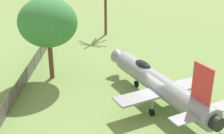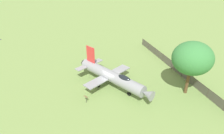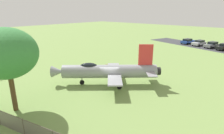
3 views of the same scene
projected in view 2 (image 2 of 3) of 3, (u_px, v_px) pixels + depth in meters
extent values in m
plane|color=#75934C|center=(111.00, 86.00, 30.74)|extent=(200.00, 200.00, 0.00)
cylinder|color=gray|center=(111.00, 76.00, 29.88)|extent=(9.39, 9.97, 1.71)
cone|color=gray|center=(147.00, 94.00, 25.89)|extent=(2.15, 2.16, 1.45)
cylinder|color=black|center=(85.00, 63.00, 33.67)|extent=(1.16, 1.14, 1.03)
ellipsoid|color=black|center=(124.00, 78.00, 27.94)|extent=(2.15, 2.23, 0.84)
cube|color=red|center=(91.00, 54.00, 31.61)|extent=(1.32, 1.42, 2.63)
cube|color=gray|center=(119.00, 70.00, 32.00)|extent=(3.67, 3.56, 0.16)
cube|color=gray|center=(96.00, 83.00, 28.69)|extent=(3.67, 3.56, 0.16)
cube|color=gray|center=(97.00, 61.00, 33.97)|extent=(2.07, 2.03, 0.10)
cube|color=gray|center=(81.00, 68.00, 31.74)|extent=(2.07, 2.03, 0.10)
cylinder|color=#A5A8AD|center=(129.00, 90.00, 28.10)|extent=(0.12, 0.12, 1.32)
cylinder|color=black|center=(129.00, 94.00, 28.41)|extent=(0.54, 0.56, 0.60)
cylinder|color=#A5A8AD|center=(112.00, 74.00, 32.00)|extent=(0.12, 0.12, 1.32)
cylinder|color=black|center=(112.00, 78.00, 32.31)|extent=(0.54, 0.56, 0.60)
cylinder|color=#A5A8AD|center=(98.00, 82.00, 30.01)|extent=(0.12, 0.12, 1.32)
cylinder|color=black|center=(98.00, 85.00, 30.33)|extent=(0.54, 0.56, 0.60)
cylinder|color=brown|center=(188.00, 81.00, 28.23)|extent=(0.45, 0.45, 4.13)
ellipsoid|color=#387F3D|center=(192.00, 58.00, 26.52)|extent=(5.53, 5.32, 4.60)
cylinder|color=#4C4238|center=(208.00, 93.00, 27.83)|extent=(0.08, 0.08, 1.49)
cylinder|color=#4C4238|center=(194.00, 82.00, 30.37)|extent=(0.08, 0.08, 1.49)
cylinder|color=#4C4238|center=(182.00, 73.00, 32.90)|extent=(0.08, 0.08, 1.49)
cylinder|color=#4C4238|center=(172.00, 65.00, 35.43)|extent=(0.08, 0.08, 1.49)
cylinder|color=#4C4238|center=(163.00, 58.00, 37.97)|extent=(0.08, 0.08, 1.49)
cylinder|color=#4C4238|center=(155.00, 52.00, 40.50)|extent=(0.08, 0.08, 1.49)
cylinder|color=#4C4238|center=(149.00, 46.00, 43.04)|extent=(0.08, 0.08, 1.49)
cylinder|color=#4C4238|center=(143.00, 41.00, 45.57)|extent=(0.08, 0.08, 1.49)
cylinder|color=#4C4238|center=(177.00, 65.00, 33.84)|extent=(6.72, 26.44, 0.05)
cube|color=#59544C|center=(177.00, 68.00, 34.17)|extent=(6.69, 26.43, 1.43)
ellipsoid|color=#2D7033|center=(175.00, 59.00, 37.53)|extent=(1.13, 1.02, 1.30)
cylinder|color=#333333|center=(86.00, 100.00, 26.92)|extent=(0.06, 0.06, 0.90)
cube|color=olive|center=(86.00, 97.00, 26.65)|extent=(0.69, 0.72, 0.25)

